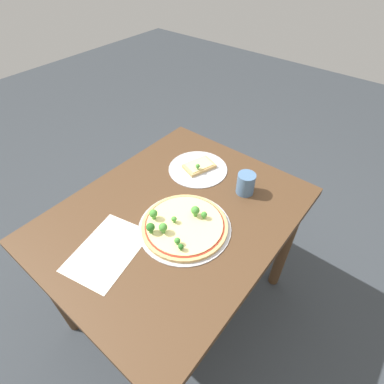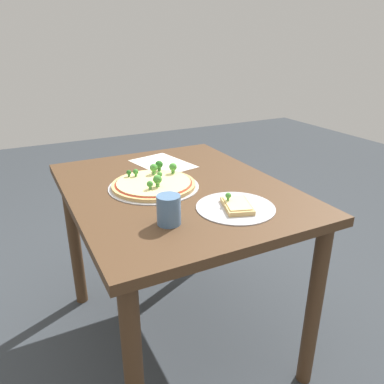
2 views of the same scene
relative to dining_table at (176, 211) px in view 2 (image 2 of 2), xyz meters
name	(u,v)px [view 2 (image 2 of 2)]	position (x,y,z in m)	size (l,w,h in m)	color
ground_plane	(178,334)	(0.00, 0.00, -0.66)	(8.00, 8.00, 0.00)	#33383D
dining_table	(176,211)	(0.00, 0.00, 0.00)	(1.07, 0.85, 0.77)	#4C331E
pizza_tray_whole	(154,184)	(0.04, 0.08, 0.13)	(0.37, 0.37, 0.07)	#B7B7BC
pizza_tray_slice	(236,206)	(-0.29, -0.10, 0.12)	(0.28, 0.28, 0.05)	#B7B7BC
drinking_cup	(169,210)	(-0.29, 0.16, 0.16)	(0.08, 0.08, 0.10)	#4C7099
paper_menu	(163,164)	(0.30, -0.07, 0.11)	(0.30, 0.21, 0.00)	silver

